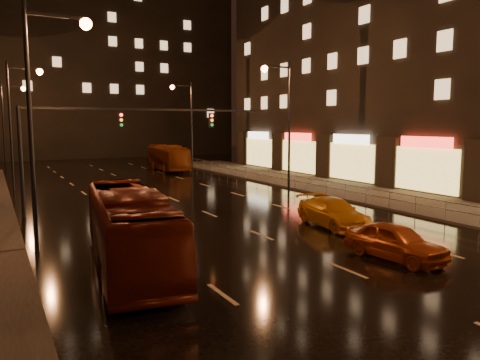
% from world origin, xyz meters
% --- Properties ---
extents(ground, '(140.00, 140.00, 0.00)m').
position_xyz_m(ground, '(0.00, 20.00, 0.00)').
color(ground, black).
rests_on(ground, ground).
extents(sidewalk_right, '(7.00, 70.00, 0.15)m').
position_xyz_m(sidewalk_right, '(13.50, 15.00, 0.07)').
color(sidewalk_right, '#38332D').
rests_on(sidewalk_right, ground).
extents(building_right, '(18.00, 50.00, 30.00)m').
position_xyz_m(building_right, '(26.00, 20.00, 15.00)').
color(building_right, black).
rests_on(building_right, ground).
extents(building_distant, '(44.00, 16.00, 36.00)m').
position_xyz_m(building_distant, '(4.00, 72.00, 18.00)').
color(building_distant, black).
rests_on(building_distant, ground).
extents(traffic_signal, '(15.31, 0.32, 6.20)m').
position_xyz_m(traffic_signal, '(-5.06, 20.00, 4.74)').
color(traffic_signal, black).
rests_on(traffic_signal, ground).
extents(railing_right, '(0.05, 56.00, 1.00)m').
position_xyz_m(railing_right, '(10.20, 18.00, 0.90)').
color(railing_right, '#99999E').
rests_on(railing_right, sidewalk_right).
extents(bus_red, '(3.73, 10.39, 2.83)m').
position_xyz_m(bus_red, '(-6.73, 8.19, 1.42)').
color(bus_red, '#5E190D').
rests_on(bus_red, ground).
extents(bus_curb, '(3.05, 10.30, 2.83)m').
position_xyz_m(bus_curb, '(6.60, 42.00, 1.42)').
color(bus_curb, '#85350D').
rests_on(bus_curb, ground).
extents(taxi_near, '(2.12, 4.31, 1.41)m').
position_xyz_m(taxi_near, '(2.55, 4.22, 0.71)').
color(taxi_near, '#BA4611').
rests_on(taxi_near, ground).
extents(taxi_far, '(2.51, 5.09, 1.42)m').
position_xyz_m(taxi_far, '(4.22, 10.00, 0.71)').
color(taxi_far, orange).
rests_on(taxi_far, ground).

